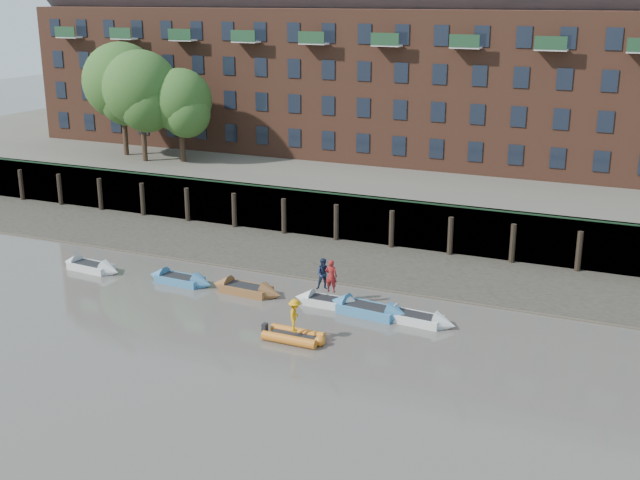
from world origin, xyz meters
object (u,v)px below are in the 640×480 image
Objects in this scene: rowboat_2 at (246,289)px; rowboat_5 at (415,318)px; person_rower_b at (324,274)px; person_rib_crew at (295,316)px; rowboat_0 at (91,267)px; person_rower_a at (331,276)px; rib_tender at (296,336)px; rowboat_1 at (180,280)px; rowboat_4 at (368,310)px; rowboat_3 at (329,302)px.

rowboat_2 is 10.09m from rowboat_5.
person_rower_b is at bearing 8.01° from rowboat_2.
rowboat_5 is (10.09, -0.20, -0.01)m from rowboat_2.
person_rib_crew is (5.39, -4.82, 1.11)m from rowboat_2.
person_rower_a reaches higher than rowboat_0.
rowboat_5 is 5.65m from person_rower_b.
rowboat_5 reaches higher than rib_tender.
person_rower_a is at bearing -13.11° from person_rib_crew.
rowboat_4 is (11.82, -0.05, 0.03)m from rowboat_1.
rowboat_4 is (18.13, 0.21, 0.03)m from rowboat_0.
rowboat_0 is 15.92m from person_rower_a.
rowboat_0 is 18.14m from rowboat_4.
rowboat_3 is 2.31× the size of person_rower_b.
rowboat_3 is at bearing 4.07° from rowboat_1.
person_rib_crew is at bearing -130.95° from rowboat_5.
rowboat_0 is 0.89× the size of rowboat_4.
rib_tender is 1.11m from person_rib_crew.
rowboat_5 is at bearing -61.23° from person_rib_crew.
rowboat_4 reaches higher than rowboat_1.
rowboat_2 is 1.03× the size of rowboat_5.
rib_tender is 1.72× the size of person_rower_a.
rib_tender is 1.76× the size of person_rower_b.
rib_tender is at bearing -38.26° from rowboat_2.
rowboat_2 reaches higher than rowboat_3.
rowboat_0 is 1.01× the size of rowboat_5.
person_rib_crew is at bearing -138.07° from rib_tender.
person_rower_a is at bearing 4.42° from rowboat_1.
rowboat_0 is at bearing -174.91° from rowboat_5.
rowboat_2 is 5.37m from person_rower_a.
rowboat_5 is at bearing 169.39° from person_rower_a.
rib_tender is at bearing -107.88° from rowboat_4.
rowboat_4 is 3.02× the size of person_rib_crew.
rib_tender is at bearing -23.17° from rowboat_1.
rowboat_2 is at bearing 32.50° from person_rib_crew.
person_rower_b is (-5.43, 0.59, 1.47)m from rowboat_5.
rowboat_1 is at bearing 155.17° from rib_tender.
person_rower_a is at bearing 176.22° from rowboat_4.
rowboat_0 is 0.98× the size of rowboat_2.
rowboat_2 is at bearing -176.58° from rowboat_5.
rowboat_0 is at bearing -173.37° from rowboat_4.
rowboat_2 reaches higher than rib_tender.
rowboat_0 is 10.69m from rowboat_2.
rowboat_5 reaches higher than rowboat_3.
rowboat_4 is (7.46, -0.18, 0.02)m from rowboat_2.
rowboat_5 is 6.68m from person_rib_crew.
rowboat_3 is (9.43, 0.28, -0.01)m from rowboat_1.
rowboat_1 is at bearing 48.61° from person_rib_crew.
rowboat_1 is at bearing -178.16° from rowboat_3.
rowboat_2 is at bearing 4.03° from rowboat_1.
person_rower_a reaches higher than person_rib_crew.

